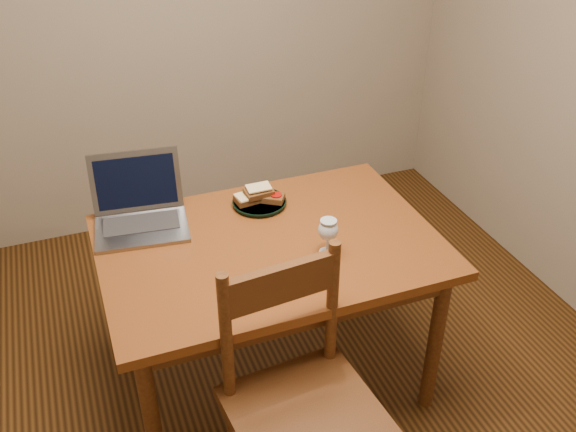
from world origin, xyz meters
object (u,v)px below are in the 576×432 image
object	(u,v)px
table	(270,260)
milk_glass	(328,237)
chair	(301,395)
laptop	(139,206)
plate	(259,203)

from	to	relation	value
table	milk_glass	size ratio (longest dim) A/B	8.77
milk_glass	chair	bearing A→B (deg)	-122.00
chair	laptop	distance (m)	1.02
table	plate	world-z (taller)	plate
plate	laptop	world-z (taller)	laptop
laptop	chair	bearing A→B (deg)	-63.30
table	chair	bearing A→B (deg)	-99.78
plate	chair	bearing A→B (deg)	-100.04
table	laptop	world-z (taller)	laptop
chair	plate	xyz separation A→B (m)	(0.16, 0.88, 0.20)
plate	table	bearing A→B (deg)	-100.60
milk_glass	laptop	distance (m)	0.78
chair	plate	size ratio (longest dim) A/B	2.22
table	milk_glass	bearing A→B (deg)	-38.48
laptop	milk_glass	bearing A→B (deg)	-30.43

